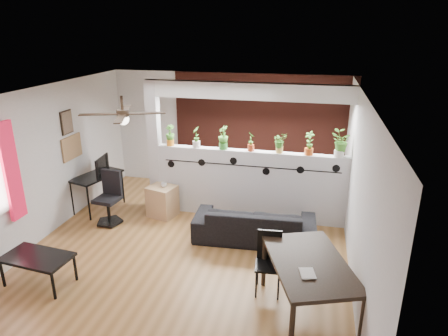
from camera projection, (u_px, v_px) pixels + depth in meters
room_shell at (184, 178)px, 6.22m from camera, size 6.30×7.10×2.90m
partition_wall at (250, 184)px, 7.64m from camera, size 3.60×0.18×1.35m
ceiling_header at (252, 91)px, 7.04m from camera, size 3.60×0.18×0.30m
pier_column at (155, 147)px, 7.83m from camera, size 0.22×0.20×2.60m
brick_panel at (262, 134)px, 8.78m from camera, size 3.90×0.05×2.60m
vine_decal at (250, 166)px, 7.41m from camera, size 3.31×0.01×0.30m
baseboard_heater at (3, 266)px, 6.06m from camera, size 0.08×1.00×0.18m
corkboard at (72, 147)px, 7.62m from camera, size 0.03×0.60×0.45m
framed_art at (67, 122)px, 7.41m from camera, size 0.03×0.34×0.44m
ceiling_fan at (123, 115)px, 5.77m from camera, size 1.19×1.19×0.43m
potted_plant_0 at (170, 135)px, 7.67m from camera, size 0.21×0.17×0.40m
potted_plant_1 at (196, 136)px, 7.56m from camera, size 0.22×0.25×0.41m
potted_plant_2 at (223, 137)px, 7.44m from camera, size 0.29×0.29×0.44m
potted_plant_3 at (251, 141)px, 7.34m from camera, size 0.21×0.23×0.37m
potted_plant_4 at (280, 142)px, 7.23m from camera, size 0.24×0.23×0.38m
potted_plant_5 at (309, 142)px, 7.11m from camera, size 0.28×0.26×0.43m
potted_plant_6 at (340, 143)px, 6.99m from camera, size 0.30×0.26×0.48m
sofa at (254, 224)px, 6.93m from camera, size 2.03×0.90×0.58m
cube_shelf at (162, 201)px, 7.80m from camera, size 0.60×0.56×0.61m
cup at (164, 185)px, 7.68m from camera, size 0.15×0.15×0.09m
computer_desk at (97, 178)px, 7.97m from camera, size 0.80×1.13×0.74m
monitor at (100, 168)px, 8.06m from camera, size 0.33×0.09×0.18m
office_chair at (110, 201)px, 7.48m from camera, size 0.52×0.52×1.00m
dining_table at (309, 267)px, 4.94m from camera, size 1.34×1.68×0.80m
book at (300, 274)px, 4.66m from camera, size 0.22×0.26×0.02m
folding_chair at (269, 256)px, 5.53m from camera, size 0.38×0.38×0.89m
coffee_table at (37, 259)px, 5.68m from camera, size 1.01×0.63×0.45m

